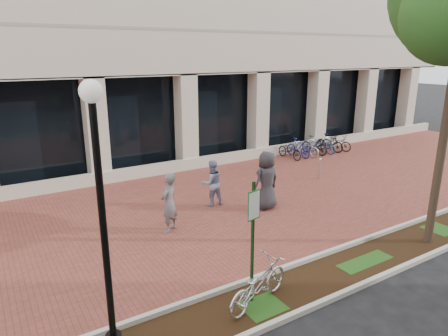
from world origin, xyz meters
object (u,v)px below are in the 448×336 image
bike_rack_cluster (314,146)px  parking_sign (253,229)px  locked_bicycle (258,284)px  bollard (320,168)px  lamppost (102,210)px  pedestrian_mid (212,183)px  pedestrian_right (267,181)px  pedestrian_left (169,203)px

bike_rack_cluster → parking_sign: bearing=-146.0°
locked_bicycle → bollard: bearing=-69.3°
locked_bicycle → lamppost: bearing=67.5°
parking_sign → locked_bicycle: size_ratio=1.46×
parking_sign → lamppost: lamppost is taller
pedestrian_mid → pedestrian_right: bearing=143.5°
pedestrian_right → locked_bicycle: bearing=45.6°
pedestrian_right → bollard: bearing=-164.5°
parking_sign → lamppost: (-2.91, 0.15, 0.97)m
bollard → pedestrian_mid: bearing=-177.4°
lamppost → pedestrian_right: 7.67m
pedestrian_right → lamppost: bearing=26.3°
lamppost → pedestrian_mid: size_ratio=2.95×
lamppost → pedestrian_mid: (5.01, 5.13, -1.86)m
locked_bicycle → pedestrian_mid: 5.81m
parking_sign → pedestrian_right: 5.39m
bike_rack_cluster → locked_bicycle: bearing=-145.4°
pedestrian_left → pedestrian_right: (3.51, -0.07, 0.10)m
pedestrian_right → bike_rack_cluster: (6.73, 4.67, -0.55)m
lamppost → bike_rack_cluster: 15.83m
lamppost → parking_sign: bearing=-3.0°
pedestrian_left → pedestrian_mid: (2.12, 1.17, -0.10)m
parking_sign → bike_rack_cluster: (10.22, 8.71, -1.24)m
locked_bicycle → pedestrian_mid: pedestrian_mid is taller
lamppost → bollard: 11.87m
pedestrian_mid → bollard: size_ratio=1.80×
parking_sign → pedestrian_mid: 5.76m
pedestrian_mid → pedestrian_right: pedestrian_right is taller
parking_sign → bollard: (7.45, 5.53, -1.24)m
parking_sign → pedestrian_left: bearing=77.9°
parking_sign → bollard: size_ratio=3.02×
bollard → pedestrian_left: bearing=-169.3°
lamppost → bollard: lamppost is taller
locked_bicycle → pedestrian_left: 4.28m
locked_bicycle → pedestrian_left: pedestrian_left is taller
bollard → bike_rack_cluster: (2.78, 3.18, -0.00)m
lamppost → locked_bicycle: size_ratio=2.57×
lamppost → pedestrian_mid: bearing=45.7°
pedestrian_right → parking_sign: bearing=44.2°
pedestrian_right → bollard: size_ratio=2.24×
pedestrian_left → bike_rack_cluster: size_ratio=0.44×
parking_sign → pedestrian_mid: parking_sign is taller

